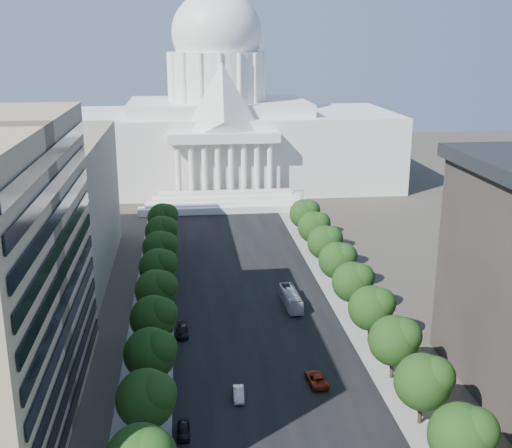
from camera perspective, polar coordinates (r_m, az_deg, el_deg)
name	(u,v)px	position (r m, az deg, el deg)	size (l,w,h in m)	color
road_asphalt	(246,282)	(136.08, -0.89, -5.16)	(30.00, 260.00, 0.01)	black
sidewalk_left	(155,286)	(135.69, -8.93, -5.43)	(8.00, 260.00, 0.02)	gray
sidewalk_right	(334,278)	(139.10, 6.95, -4.79)	(8.00, 260.00, 0.02)	gray
capitol	(218,127)	(223.29, -3.35, 8.61)	(120.00, 56.00, 73.00)	white
office_block_left_far	(16,208)	(144.88, -20.58, 1.35)	(38.00, 52.00, 30.00)	gray
tree_l_c	(148,397)	(84.07, -9.54, -14.96)	(7.79, 7.60, 9.97)	#33261C
tree_l_d	(152,352)	(94.53, -9.20, -11.20)	(7.79, 7.60, 9.97)	#33261C
tree_l_e	(155,317)	(105.32, -8.94, -8.20)	(7.79, 7.60, 9.97)	#33261C
tree_l_f	(158,289)	(116.35, -8.73, -5.76)	(7.79, 7.60, 9.97)	#33261C
tree_l_g	(160,266)	(127.56, -8.56, -3.74)	(7.79, 7.60, 9.97)	#33261C
tree_l_h	(161,247)	(138.89, -8.41, -2.05)	(7.79, 7.60, 9.97)	#33261C
tree_l_i	(163,231)	(150.33, -8.29, -0.62)	(7.79, 7.60, 9.97)	#33261C
tree_l_j	(164,217)	(161.86, -8.18, 0.60)	(7.79, 7.60, 9.97)	#33261C
tree_r_b	(465,435)	(80.01, 18.06, -17.38)	(7.79, 7.60, 9.97)	#33261C
tree_r_c	(426,381)	(89.34, 14.86, -13.30)	(7.79, 7.60, 9.97)	#33261C
tree_r_d	(396,339)	(99.25, 12.37, -9.98)	(7.79, 7.60, 9.97)	#33261C
tree_r_e	(373,307)	(109.58, 10.37, -7.27)	(7.79, 7.60, 9.97)	#33261C
tree_r_f	(354,281)	(120.22, 8.74, -5.02)	(7.79, 7.60, 9.97)	#33261C
tree_r_g	(339,259)	(131.09, 7.39, -3.14)	(7.79, 7.60, 9.97)	#33261C
tree_r_h	(326,241)	(142.15, 6.25, -1.54)	(7.79, 7.60, 9.97)	#33261C
tree_r_i	(315,226)	(153.34, 5.27, -0.18)	(7.79, 7.60, 9.97)	#33261C
tree_r_j	(306,213)	(164.65, 4.43, 1.00)	(7.79, 7.60, 9.97)	#33261C
streetlight_b	(439,387)	(89.56, 15.98, -13.78)	(2.61, 0.44, 9.00)	gray
streetlight_c	(382,310)	(110.45, 11.11, -7.47)	(2.61, 0.44, 9.00)	gray
streetlight_d	(345,260)	(132.76, 7.91, -3.19)	(2.61, 0.44, 9.00)	gray
streetlight_e	(320,226)	(155.90, 5.67, -0.16)	(2.61, 0.44, 9.00)	gray
streetlight_f	(301,201)	(179.53, 4.01, 2.09)	(2.61, 0.44, 9.00)	gray
car_dark_a	(183,431)	(87.76, -6.48, -17.79)	(1.70, 4.24, 1.44)	black
car_silver	(239,394)	(94.77, -1.55, -14.88)	(1.51, 4.33, 1.43)	#ADB1B5
car_red	(316,379)	(98.68, 5.39, -13.54)	(2.62, 5.68, 1.58)	maroon
car_dark_b	(182,332)	(113.21, -6.57, -9.48)	(2.08, 5.11, 1.48)	black
city_bus	(291,298)	(123.97, 3.12, -6.62)	(2.59, 11.08, 3.09)	silver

